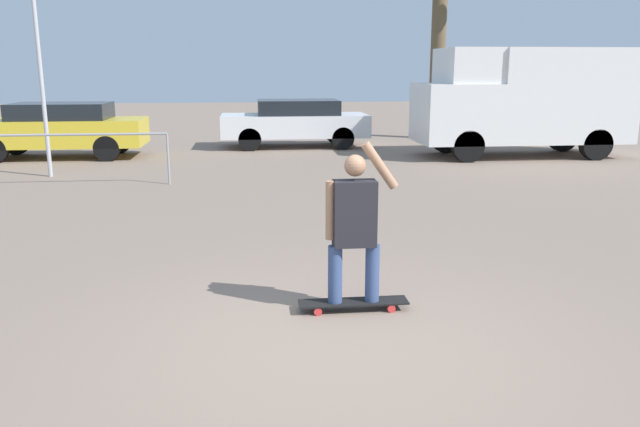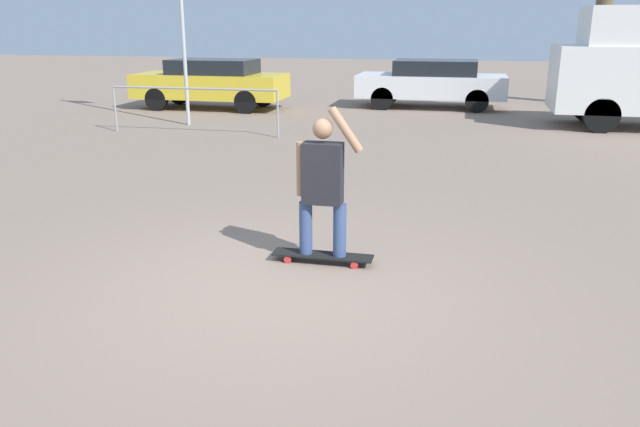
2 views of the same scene
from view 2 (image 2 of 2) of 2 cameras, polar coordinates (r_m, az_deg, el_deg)
ground_plane at (r=6.13m, az=-4.08°, el=-6.94°), size 80.00×80.00×0.00m
skateboard at (r=6.75m, az=0.24°, el=-3.88°), size 1.09×0.23×0.09m
person_skateboarder at (r=6.50m, az=0.24°, el=3.04°), size 0.70×0.22×1.60m
parked_car_white at (r=19.58m, az=10.21°, el=11.74°), size 4.42×1.88×1.42m
parked_car_yellow at (r=19.35m, az=-9.93°, el=11.74°), size 4.48×1.78×1.46m
plaza_railing_segment at (r=14.83m, az=-11.53°, el=10.56°), size 4.08×0.05×1.08m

